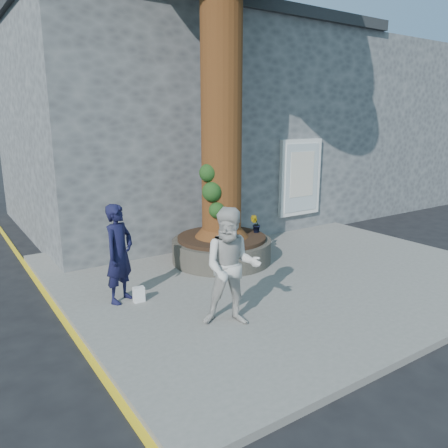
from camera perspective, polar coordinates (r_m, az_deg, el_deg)
ground at (r=8.36m, az=2.75°, el=-10.14°), size 120.00×120.00×0.00m
pavement at (r=9.94m, az=6.29°, el=-5.91°), size 9.00×8.00×0.12m
yellow_line at (r=8.03m, az=-20.06°, el=-12.02°), size 0.10×30.00×0.01m
stone_shop at (r=15.10m, az=-5.98°, el=12.72°), size 10.30×8.30×6.30m
neighbour_shop at (r=20.14m, az=15.02°, el=12.09°), size 6.00×8.00×6.00m
planter at (r=10.19m, az=-0.31°, el=-3.25°), size 2.30×2.30×0.60m
man at (r=8.03m, az=-13.53°, el=-3.77°), size 0.79×0.72×1.80m
woman at (r=6.92m, az=1.01°, el=-5.67°), size 1.18×1.12×1.92m
shopping_bag at (r=8.17m, az=-11.06°, el=-9.01°), size 0.21×0.14×0.28m
plant_a at (r=9.20m, az=0.80°, el=-2.06°), size 0.20×0.16×0.33m
plant_b at (r=10.40m, az=4.12°, el=0.00°), size 0.31×0.31×0.42m
plant_c at (r=10.80m, az=1.37°, el=0.42°), size 0.28×0.28×0.37m
plant_d at (r=11.12m, az=0.18°, el=0.63°), size 0.36×0.36×0.30m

